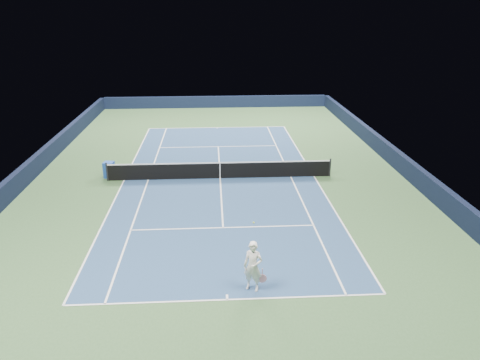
{
  "coord_description": "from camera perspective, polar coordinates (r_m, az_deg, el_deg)",
  "views": [
    {
      "loc": [
        -0.38,
        -25.32,
        9.42
      ],
      "look_at": [
        0.97,
        -3.0,
        1.0
      ],
      "focal_mm": 35.0,
      "sensor_mm": 36.0,
      "label": 1
    }
  ],
  "objects": [
    {
      "name": "baseline_near",
      "position": [
        16.41,
        -1.56,
        -14.38
      ],
      "size": [
        10.97,
        0.08,
        0.0
      ],
      "primitive_type": "cube",
      "color": "white",
      "rests_on": "ground"
    },
    {
      "name": "center_mark_far",
      "position": [
        38.23,
        -2.8,
        6.36
      ],
      "size": [
        0.08,
        0.3,
        0.0
      ],
      "primitive_type": "cube",
      "color": "white",
      "rests_on": "ground"
    },
    {
      "name": "center_mark_near",
      "position": [
        16.53,
        -1.58,
        -14.08
      ],
      "size": [
        0.08,
        0.3,
        0.0
      ],
      "primitive_type": "cube",
      "color": "white",
      "rests_on": "ground"
    },
    {
      "name": "wall_left",
      "position": [
        28.79,
        -24.54,
        0.76
      ],
      "size": [
        0.35,
        40.0,
        1.1
      ],
      "primitive_type": "cube",
      "color": "black",
      "rests_on": "ground"
    },
    {
      "name": "sideline_singles_right",
      "position": [
        27.38,
        6.2,
        0.41
      ],
      "size": [
        0.08,
        23.77,
        0.0
      ],
      "primitive_type": "cube",
      "color": "white",
      "rests_on": "ground"
    },
    {
      "name": "court_surface",
      "position": [
        27.02,
        -2.44,
        0.22
      ],
      "size": [
        10.97,
        23.77,
        0.01
      ],
      "primitive_type": "cube",
      "color": "navy",
      "rests_on": "ground"
    },
    {
      "name": "baseline_far",
      "position": [
        38.38,
        -2.8,
        6.41
      ],
      "size": [
        10.97,
        0.08,
        0.0
      ],
      "primitive_type": "cube",
      "color": "white",
      "rests_on": "ground"
    },
    {
      "name": "wall_far",
      "position": [
        46.01,
        -2.96,
        9.49
      ],
      "size": [
        22.0,
        0.35,
        1.1
      ],
      "primitive_type": "cube",
      "color": "black",
      "rests_on": "ground"
    },
    {
      "name": "sideline_singles_left",
      "position": [
        27.27,
        -11.11,
        0.04
      ],
      "size": [
        0.08,
        23.77,
        0.0
      ],
      "primitive_type": "cube",
      "color": "white",
      "rests_on": "ground"
    },
    {
      "name": "tennis_player",
      "position": [
        16.44,
        1.61,
        -10.48
      ],
      "size": [
        0.88,
        1.37,
        2.15
      ],
      "color": "white",
      "rests_on": "ground"
    },
    {
      "name": "tennis_net",
      "position": [
        26.85,
        -2.45,
        1.22
      ],
      "size": [
        12.9,
        0.1,
        1.07
      ],
      "color": "black",
      "rests_on": "ground"
    },
    {
      "name": "center_service_line",
      "position": [
        27.01,
        -2.44,
        0.23
      ],
      "size": [
        0.08,
        12.8,
        0.0
      ],
      "primitive_type": "cube",
      "color": "white",
      "rests_on": "ground"
    },
    {
      "name": "ground",
      "position": [
        27.02,
        -2.44,
        0.21
      ],
      "size": [
        40.0,
        40.0,
        0.0
      ],
      "primitive_type": "plane",
      "color": "#33552E",
      "rests_on": "ground"
    },
    {
      "name": "service_line_far",
      "position": [
        33.09,
        -2.67,
        4.09
      ],
      "size": [
        8.23,
        0.08,
        0.0
      ],
      "primitive_type": "cube",
      "color": "white",
      "rests_on": "ground"
    },
    {
      "name": "sideline_doubles_right",
      "position": [
        27.64,
        9.0,
        0.46
      ],
      "size": [
        0.08,
        23.77,
        0.0
      ],
      "primitive_type": "cube",
      "color": "white",
      "rests_on": "ground"
    },
    {
      "name": "wall_right",
      "position": [
        29.07,
        19.41,
        1.66
      ],
      "size": [
        0.35,
        40.0,
        1.1
      ],
      "primitive_type": "cube",
      "color": "black",
      "rests_on": "ground"
    },
    {
      "name": "sideline_doubles_left",
      "position": [
        27.49,
        -13.94,
        -0.02
      ],
      "size": [
        0.08,
        23.77,
        0.0
      ],
      "primitive_type": "cube",
      "color": "white",
      "rests_on": "ground"
    },
    {
      "name": "service_line_near",
      "position": [
        21.13,
        -2.08,
        -5.82
      ],
      "size": [
        8.23,
        0.08,
        0.0
      ],
      "primitive_type": "cube",
      "color": "white",
      "rests_on": "ground"
    },
    {
      "name": "sponsor_cube",
      "position": [
        28.05,
        -15.66,
        1.22
      ],
      "size": [
        0.65,
        0.6,
        0.93
      ],
      "color": "#1D49AE",
      "rests_on": "ground"
    }
  ]
}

